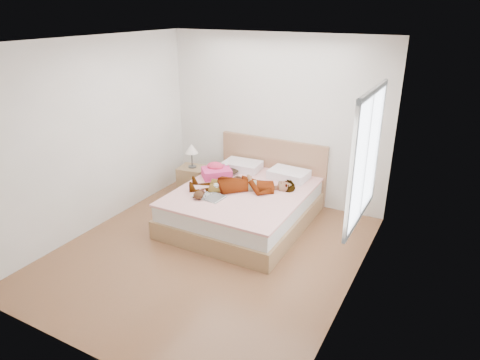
{
  "coord_description": "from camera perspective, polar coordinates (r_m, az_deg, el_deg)",
  "views": [
    {
      "loc": [
        2.61,
        -3.99,
        2.96
      ],
      "look_at": [
        0.0,
        0.85,
        0.7
      ],
      "focal_mm": 32.0,
      "sensor_mm": 36.0,
      "label": 1
    }
  ],
  "objects": [
    {
      "name": "room_shell",
      "position": [
        4.6,
        16.43,
        2.94
      ],
      "size": [
        4.0,
        4.0,
        4.0
      ],
      "color": "white",
      "rests_on": "ground"
    },
    {
      "name": "nightstand",
      "position": [
        7.06,
        -6.3,
        0.08
      ],
      "size": [
        0.47,
        0.43,
        0.91
      ],
      "color": "olive",
      "rests_on": "ground"
    },
    {
      "name": "bed",
      "position": [
        6.26,
        0.81,
        -3.03
      ],
      "size": [
        1.8,
        2.08,
        1.0
      ],
      "color": "olive",
      "rests_on": "ground"
    },
    {
      "name": "plush_toy",
      "position": [
        5.83,
        -5.49,
        -1.94
      ],
      "size": [
        0.14,
        0.21,
        0.11
      ],
      "color": "black",
      "rests_on": "bed"
    },
    {
      "name": "towel",
      "position": [
        6.54,
        -3.18,
        1.16
      ],
      "size": [
        0.54,
        0.54,
        0.22
      ],
      "color": "#FF4597",
      "rests_on": "bed"
    },
    {
      "name": "woman",
      "position": [
        6.09,
        0.39,
        -0.29
      ],
      "size": [
        1.62,
        1.18,
        0.21
      ],
      "primitive_type": "imported",
      "rotation": [
        0.0,
        0.0,
        -1.12
      ],
      "color": "white",
      "rests_on": "bed"
    },
    {
      "name": "coffee_mug",
      "position": [
        6.05,
        -3.1,
        -1.02
      ],
      "size": [
        0.14,
        0.1,
        0.1
      ],
      "color": "white",
      "rests_on": "bed"
    },
    {
      "name": "ground",
      "position": [
        5.61,
        -4.19,
        -9.56
      ],
      "size": [
        4.0,
        4.0,
        0.0
      ],
      "primitive_type": "plane",
      "color": "#512E19",
      "rests_on": "ground"
    },
    {
      "name": "magazine",
      "position": [
        5.89,
        -4.19,
        -2.18
      ],
      "size": [
        0.44,
        0.31,
        0.03
      ],
      "color": "silver",
      "rests_on": "bed"
    },
    {
      "name": "phone",
      "position": [
        6.62,
        -1.81,
        2.23
      ],
      "size": [
        0.08,
        0.1,
        0.05
      ],
      "primitive_type": "cube",
      "rotation": [
        0.44,
        0.0,
        0.45
      ],
      "color": "silver",
      "rests_on": "bed"
    },
    {
      "name": "hair",
      "position": [
        6.74,
        -2.1,
        1.42
      ],
      "size": [
        0.52,
        0.62,
        0.09
      ],
      "primitive_type": "ellipsoid",
      "rotation": [
        0.0,
        0.0,
        -0.07
      ],
      "color": "black",
      "rests_on": "bed"
    }
  ]
}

